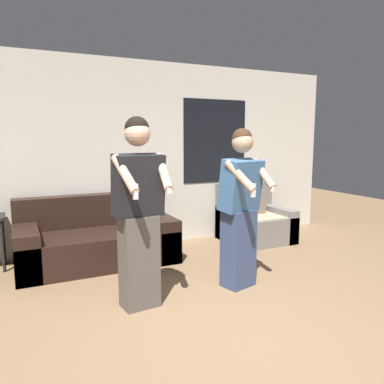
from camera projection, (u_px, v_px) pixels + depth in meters
ground_plane at (265, 351)px, 2.85m from camera, size 14.00×14.00×0.00m
wall_back at (139, 155)px, 5.46m from camera, size 6.67×0.07×2.70m
couch at (97, 241)px, 4.84m from camera, size 1.95×0.97×0.84m
armchair at (254, 222)px, 5.87m from camera, size 0.96×0.89×0.88m
person_left at (139, 212)px, 3.47m from camera, size 0.51×0.51×1.80m
person_right at (240, 208)px, 3.97m from camera, size 0.51×0.56×1.71m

